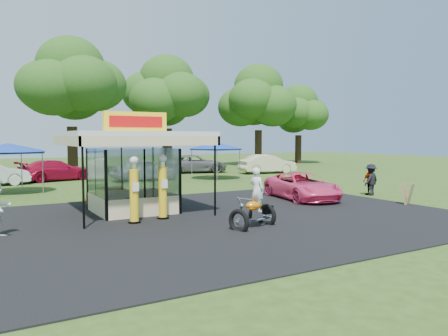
{
  "coord_description": "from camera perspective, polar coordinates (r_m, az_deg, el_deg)",
  "views": [
    {
      "loc": [
        -7.75,
        -12.66,
        3.14
      ],
      "look_at": [
        1.86,
        4.0,
        1.8
      ],
      "focal_mm": 35.0,
      "sensor_mm": 36.0,
      "label": 1
    }
  ],
  "objects": [
    {
      "name": "ground",
      "position": [
        15.18,
        1.49,
        -7.96
      ],
      "size": [
        120.0,
        120.0,
        0.0
      ],
      "primitive_type": "plane",
      "color": "#2B4716",
      "rests_on": "ground"
    },
    {
      "name": "asphalt_apron",
      "position": [
        16.88,
        -2.08,
        -6.67
      ],
      "size": [
        20.0,
        14.0,
        0.04
      ],
      "primitive_type": "cube",
      "color": "black",
      "rests_on": "ground"
    },
    {
      "name": "gas_station_kiosk",
      "position": [
        18.62,
        -11.89,
        -0.28
      ],
      "size": [
        5.4,
        5.4,
        4.18
      ],
      "color": "white",
      "rests_on": "ground"
    },
    {
      "name": "gas_pump_left",
      "position": [
        16.18,
        -11.67,
        -3.01
      ],
      "size": [
        0.46,
        0.46,
        2.49
      ],
      "color": "black",
      "rests_on": "ground"
    },
    {
      "name": "gas_pump_right",
      "position": [
        16.86,
        -8.01,
        -2.63
      ],
      "size": [
        0.47,
        0.47,
        2.52
      ],
      "color": "black",
      "rests_on": "ground"
    },
    {
      "name": "motorcycle",
      "position": [
        15.27,
        4.14,
        -4.67
      ],
      "size": [
        1.91,
        1.34,
        2.17
      ],
      "rotation": [
        0.0,
        0.0,
        0.32
      ],
      "color": "black",
      "rests_on": "ground"
    },
    {
      "name": "spare_tires",
      "position": [
        17.52,
        -11.96,
        -5.11
      ],
      "size": [
        1.02,
        0.82,
        0.82
      ],
      "rotation": [
        0.0,
        0.0,
        0.37
      ],
      "color": "black",
      "rests_on": "ground"
    },
    {
      "name": "a_frame_sign",
      "position": [
        22.11,
        22.83,
        -3.16
      ],
      "size": [
        0.62,
        0.7,
        1.01
      ],
      "rotation": [
        0.0,
        0.0,
        0.4
      ],
      "color": "#593819",
      "rests_on": "ground"
    },
    {
      "name": "kiosk_car",
      "position": [
        20.85,
        -13.73,
        -3.46
      ],
      "size": [
        2.82,
        1.13,
        0.96
      ],
      "primitive_type": "imported",
      "rotation": [
        0.0,
        0.0,
        1.57
      ],
      "color": "yellow",
      "rests_on": "ground"
    },
    {
      "name": "pink_sedan",
      "position": [
        22.45,
        10.16,
        -2.35
      ],
      "size": [
        3.16,
        5.27,
        1.37
      ],
      "primitive_type": "imported",
      "rotation": [
        0.0,
        0.0,
        -0.19
      ],
      "color": "#FD4481",
      "rests_on": "ground"
    },
    {
      "name": "spectator_east_a",
      "position": [
        25.02,
        18.64,
        -1.45
      ],
      "size": [
        1.23,
        0.88,
        1.72
      ],
      "primitive_type": "imported",
      "rotation": [
        0.0,
        0.0,
        3.38
      ],
      "color": "black",
      "rests_on": "ground"
    },
    {
      "name": "spectator_east_b",
      "position": [
        25.08,
        18.54,
        -1.6
      ],
      "size": [
        0.95,
        0.47,
        1.57
      ],
      "primitive_type": "imported",
      "rotation": [
        0.0,
        0.0,
        3.04
      ],
      "color": "gray",
      "rests_on": "ground"
    },
    {
      "name": "bg_car_b",
      "position": [
        34.03,
        -21.14,
        -0.29
      ],
      "size": [
        5.58,
        3.32,
        1.52
      ],
      "primitive_type": "imported",
      "rotation": [
        0.0,
        0.0,
        1.81
      ],
      "color": "#AE0D2D",
      "rests_on": "ground"
    },
    {
      "name": "bg_car_c",
      "position": [
        32.43,
        -10.38,
        -0.17
      ],
      "size": [
        4.99,
        2.33,
        1.65
      ],
      "primitive_type": "imported",
      "rotation": [
        0.0,
        0.0,
        1.65
      ],
      "color": "silver",
      "rests_on": "ground"
    },
    {
      "name": "bg_car_d",
      "position": [
        39.16,
        -3.73,
        0.54
      ],
      "size": [
        6.1,
        3.77,
        1.58
      ],
      "primitive_type": "imported",
      "rotation": [
        0.0,
        0.0,
        1.36
      ],
      "color": "slate",
      "rests_on": "ground"
    },
    {
      "name": "bg_car_e",
      "position": [
        38.56,
        5.69,
        0.54
      ],
      "size": [
        5.2,
        2.38,
        1.65
      ],
      "primitive_type": "imported",
      "rotation": [
        0.0,
        0.0,
        1.44
      ],
      "color": "beige",
      "rests_on": "ground"
    },
    {
      "name": "tent_west",
      "position": [
        27.19,
        -26.38,
        2.37
      ],
      "size": [
        4.06,
        4.06,
        2.84
      ],
      "rotation": [
        0.0,
        0.0,
        0.33
      ],
      "color": "gray",
      "rests_on": "ground"
    },
    {
      "name": "tent_east",
      "position": [
        32.89,
        -1.09,
        2.91
      ],
      "size": [
        3.98,
        3.98,
        2.78
      ],
      "rotation": [
        0.0,
        0.0,
        0.33
      ],
      "color": "gray",
      "rests_on": "ground"
    },
    {
      "name": "oak_far_c",
      "position": [
        40.76,
        -19.34,
        9.73
      ],
      "size": [
        9.86,
        9.86,
        11.62
      ],
      "color": "black",
      "rests_on": "ground"
    },
    {
      "name": "oak_far_d",
      "position": [
        45.88,
        -7.48,
        9.08
      ],
      "size": [
        9.53,
        9.53,
        11.35
      ],
      "color": "black",
      "rests_on": "ground"
    },
    {
      "name": "oak_far_e",
      "position": [
        49.24,
        4.53,
        8.53
      ],
      "size": [
        9.27,
        9.27,
        11.03
      ],
      "color": "black",
      "rests_on": "ground"
    },
    {
      "name": "oak_far_f",
      "position": [
        54.23,
        9.72,
        6.96
      ],
      "size": [
        7.75,
        7.75,
        9.34
      ],
      "color": "black",
      "rests_on": "ground"
    }
  ]
}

